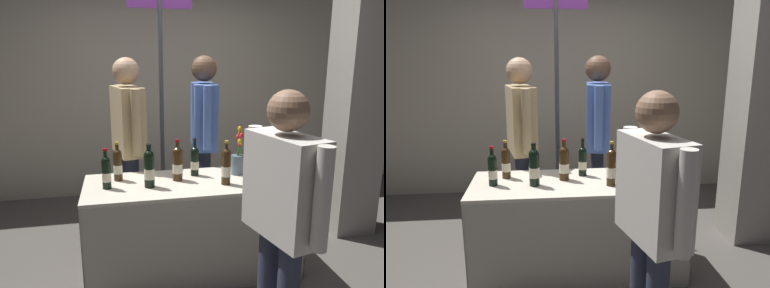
% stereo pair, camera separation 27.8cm
% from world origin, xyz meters
% --- Properties ---
extents(ground_plane, '(12.00, 12.00, 0.00)m').
position_xyz_m(ground_plane, '(0.00, 0.00, 0.00)').
color(ground_plane, '#514C47').
extents(back_partition, '(7.13, 0.12, 2.51)m').
position_xyz_m(back_partition, '(0.00, 1.97, 1.26)').
color(back_partition, '#B2A893').
rests_on(back_partition, ground_plane).
extents(concrete_pillar, '(0.42, 0.42, 2.98)m').
position_xyz_m(concrete_pillar, '(1.70, 0.44, 1.49)').
color(concrete_pillar, gray).
rests_on(concrete_pillar, ground_plane).
extents(tasting_table, '(1.66, 0.66, 0.77)m').
position_xyz_m(tasting_table, '(0.00, 0.00, 0.52)').
color(tasting_table, beige).
rests_on(tasting_table, ground_plane).
extents(featured_wine_bottle, '(0.07, 0.07, 0.30)m').
position_xyz_m(featured_wine_bottle, '(-0.65, -0.03, 0.90)').
color(featured_wine_bottle, black).
rests_on(featured_wine_bottle, tasting_table).
extents(display_bottle_0, '(0.08, 0.08, 0.30)m').
position_xyz_m(display_bottle_0, '(0.58, 0.11, 0.89)').
color(display_bottle_0, black).
rests_on(display_bottle_0, tasting_table).
extents(display_bottle_1, '(0.07, 0.07, 0.34)m').
position_xyz_m(display_bottle_1, '(0.24, -0.12, 0.91)').
color(display_bottle_1, '#38230F').
rests_on(display_bottle_1, tasting_table).
extents(display_bottle_2, '(0.07, 0.07, 0.31)m').
position_xyz_m(display_bottle_2, '(0.05, 0.14, 0.89)').
color(display_bottle_2, black).
rests_on(display_bottle_2, tasting_table).
extents(display_bottle_3, '(0.08, 0.08, 0.33)m').
position_xyz_m(display_bottle_3, '(-0.11, 0.05, 0.91)').
color(display_bottle_3, '#38230F').
rests_on(display_bottle_3, tasting_table).
extents(display_bottle_4, '(0.08, 0.08, 0.33)m').
position_xyz_m(display_bottle_4, '(-0.34, -0.06, 0.91)').
color(display_bottle_4, black).
rests_on(display_bottle_4, tasting_table).
extents(display_bottle_5, '(0.07, 0.07, 0.31)m').
position_xyz_m(display_bottle_5, '(-0.56, 0.14, 0.90)').
color(display_bottle_5, '#38230F').
rests_on(display_bottle_5, tasting_table).
extents(wine_glass_near_vendor, '(0.07, 0.07, 0.13)m').
position_xyz_m(wine_glass_near_vendor, '(0.62, -0.12, 0.86)').
color(wine_glass_near_vendor, silver).
rests_on(wine_glass_near_vendor, tasting_table).
extents(flower_vase, '(0.10, 0.10, 0.40)m').
position_xyz_m(flower_vase, '(0.41, 0.10, 0.89)').
color(flower_vase, slate).
rests_on(flower_vase, tasting_table).
extents(brochure_stand, '(0.02, 0.14, 0.12)m').
position_xyz_m(brochure_stand, '(-0.34, 0.22, 0.83)').
color(brochure_stand, silver).
rests_on(brochure_stand, tasting_table).
extents(vendor_presenter, '(0.31, 0.63, 1.72)m').
position_xyz_m(vendor_presenter, '(-0.46, 0.63, 1.04)').
color(vendor_presenter, '#2D3347').
rests_on(vendor_presenter, ground_plane).
extents(vendor_assistant, '(0.26, 0.64, 1.73)m').
position_xyz_m(vendor_assistant, '(0.26, 0.69, 1.06)').
color(vendor_assistant, '#2D3347').
rests_on(vendor_assistant, ground_plane).
extents(taster_foreground_right, '(0.31, 0.61, 1.56)m').
position_xyz_m(taster_foreground_right, '(0.29, -0.98, 0.93)').
color(taster_foreground_right, '#2D3347').
rests_on(taster_foreground_right, ground_plane).
extents(booth_signpost, '(0.61, 0.04, 2.34)m').
position_xyz_m(booth_signpost, '(-0.12, 0.94, 1.43)').
color(booth_signpost, '#47474C').
rests_on(booth_signpost, ground_plane).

